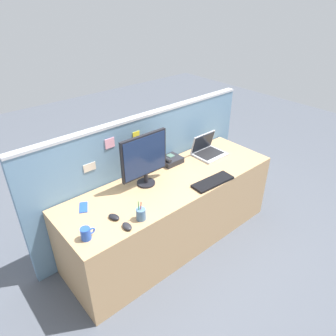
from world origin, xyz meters
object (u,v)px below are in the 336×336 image
Objects in this scene: pen_cup at (141,214)px; laptop at (207,150)px; keyboard_main at (213,182)px; computer_mouse_right_hand at (127,226)px; computer_mouse_left_hand at (114,217)px; desktop_monitor at (144,158)px; coffee_mug at (86,234)px; desk_phone at (170,160)px; cell_phone_blue_case at (84,207)px.

laptop is at bearing 18.84° from pen_cup.
computer_mouse_right_hand is (-0.95, 0.01, 0.01)m from keyboard_main.
computer_mouse_right_hand and computer_mouse_left_hand have the same top height.
desktop_monitor is 0.84m from coffee_mug.
laptop is at bearing 51.94° from keyboard_main.
computer_mouse_right_hand is 0.90× the size of coffee_mug.
desk_phone is 1.55× the size of cell_phone_blue_case.
laptop is 1.39m from computer_mouse_right_hand.
computer_mouse_left_hand reaches higher than cell_phone_blue_case.
desktop_monitor is at bearing 44.08° from computer_mouse_right_hand.
laptop is 1.45× the size of desk_phone.
laptop reaches higher than desk_phone.
cell_phone_blue_case is (-1.45, 0.02, -0.05)m from laptop.
pen_cup is (-1.18, -0.40, -0.00)m from laptop.
desk_phone reaches higher than computer_mouse_left_hand.
cell_phone_blue_case is at bearing 175.99° from desktop_monitor.
desktop_monitor is at bearing 143.40° from keyboard_main.
pen_cup reaches higher than keyboard_main.
laptop reaches higher than cell_phone_blue_case.
keyboard_main is 0.95m from computer_mouse_right_hand.
desk_phone is 1.22× the size of pen_cup.
desktop_monitor is 1.55× the size of laptop.
desktop_monitor is 0.88m from laptop.
desk_phone reaches higher than cell_phone_blue_case.
pen_cup is (-0.33, -0.38, -0.22)m from desktop_monitor.
computer_mouse_left_hand is (-0.96, 0.16, 0.01)m from keyboard_main.
laptop is 1.45m from cell_phone_blue_case.
computer_mouse_left_hand is at bearing 12.84° from coffee_mug.
computer_mouse_right_hand is 0.46m from cell_phone_blue_case.
laptop is 0.57m from keyboard_main.
desk_phone is at bearing 34.87° from pen_cup.
coffee_mug reaches higher than computer_mouse_right_hand.
desk_phone is 0.99m from computer_mouse_left_hand.
computer_mouse_right_hand is at bearing -44.88° from cell_phone_blue_case.
keyboard_main is (-0.37, -0.42, -0.04)m from laptop.
desk_phone is at bearing 35.42° from computer_mouse_right_hand.
computer_mouse_left_hand is (-0.91, -0.38, -0.02)m from desk_phone.
desktop_monitor is 2.25× the size of desk_phone.
pen_cup is at bearing -28.80° from cell_phone_blue_case.
cell_phone_blue_case is at bearing 179.22° from laptop.
computer_mouse_right_hand is 0.30m from coffee_mug.
coffee_mug reaches higher than cell_phone_blue_case.
coffee_mug reaches higher than desk_phone.
keyboard_main is at bearing -40.11° from desktop_monitor.
computer_mouse_right_hand is (-0.47, -0.39, -0.25)m from desktop_monitor.
laptop reaches higher than coffee_mug.
laptop is at bearing -4.68° from computer_mouse_left_hand.
desk_phone is 1.26m from coffee_mug.
laptop is at bearing -16.21° from desk_phone.
laptop is 0.75× the size of keyboard_main.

